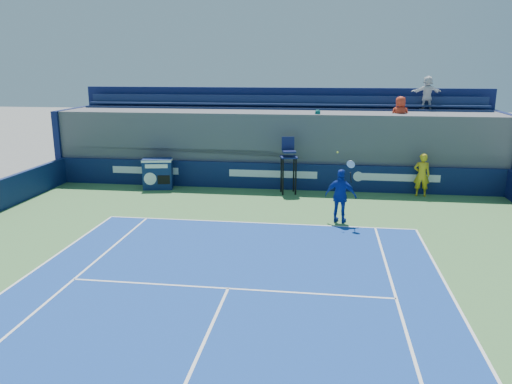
# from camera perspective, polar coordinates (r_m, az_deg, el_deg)

# --- Properties ---
(ball_person) EXTENTS (0.72, 0.51, 1.87)m
(ball_person) POSITION_cam_1_polar(r_m,az_deg,el_deg) (22.44, 18.42, 1.87)
(ball_person) COLOR gold
(ball_person) RESTS_ON apron
(back_hoarding) EXTENTS (20.40, 0.21, 1.20)m
(back_hoarding) POSITION_cam_1_polar(r_m,az_deg,el_deg) (22.68, 1.95, 1.83)
(back_hoarding) COLOR #0B1842
(back_hoarding) RESTS_ON ground
(match_clock) EXTENTS (1.44, 0.96, 1.40)m
(match_clock) POSITION_cam_1_polar(r_m,az_deg,el_deg) (23.11, -11.17, 2.16)
(match_clock) COLOR #102051
(match_clock) RESTS_ON ground
(umpire_chair) EXTENTS (0.84, 0.84, 2.48)m
(umpire_chair) POSITION_cam_1_polar(r_m,az_deg,el_deg) (21.74, 3.74, 3.76)
(umpire_chair) COLOR black
(umpire_chair) RESTS_ON ground
(tennis_player) EXTENTS (1.22, 0.76, 2.57)m
(tennis_player) POSITION_cam_1_polar(r_m,az_deg,el_deg) (17.91, 9.67, -0.46)
(tennis_player) COLOR #132FA1
(tennis_player) RESTS_ON apron
(stadium_seating) EXTENTS (21.00, 4.05, 5.01)m
(stadium_seating) POSITION_cam_1_polar(r_m,az_deg,el_deg) (24.46, 2.56, 5.69)
(stadium_seating) COLOR #49494E
(stadium_seating) RESTS_ON ground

